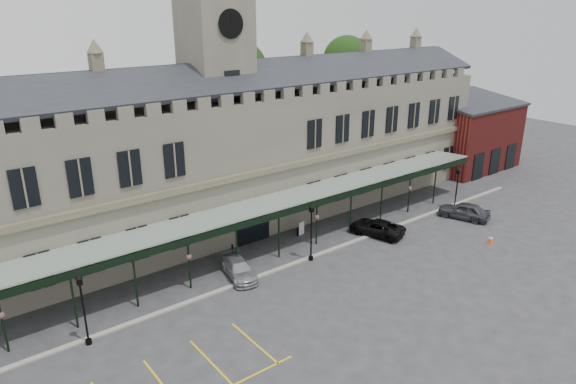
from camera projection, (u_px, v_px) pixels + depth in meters
ground at (339, 294)px, 36.53m from camera, size 140.00×140.00×0.00m
station_building at (221, 158)px, 46.18m from camera, size 60.00×10.36×17.30m
clock_tower at (217, 83)px, 43.99m from camera, size 5.60×5.60×24.80m
canopy at (277, 229)px, 41.27m from camera, size 50.00×4.10×4.30m
brick_annex at (468, 135)px, 64.31m from camera, size 12.40×8.36×9.23m
kerb at (292, 264)px, 40.60m from camera, size 60.00×0.40×0.12m
tree_behind_mid at (239, 70)px, 55.39m from camera, size 6.00×6.00×16.00m
tree_behind_right at (347, 61)px, 64.58m from camera, size 6.00×6.00×16.00m
lamp_post_left at (83, 303)px, 30.13m from camera, size 0.46×0.46×4.81m
lamp_post_mid at (311, 227)px, 40.44m from camera, size 0.46×0.46×4.91m
lamp_post_right at (457, 185)px, 50.99m from camera, size 0.42×0.42×4.40m
traffic_cone at (491, 239)px, 44.21m from camera, size 0.48×0.48×0.76m
sign_board at (302, 228)px, 45.85m from camera, size 0.69×0.22×1.21m
bollard_left at (232, 249)px, 42.24m from camera, size 0.15×0.15×0.87m
bollard_right at (298, 232)px, 45.59m from camera, size 0.14×0.14×0.81m
car_taxi at (239, 269)px, 38.64m from camera, size 2.83×4.80×1.30m
car_van at (376, 227)px, 45.80m from camera, size 3.81×5.51×1.40m
car_right_a at (464, 210)px, 49.31m from camera, size 3.42×5.12×1.62m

